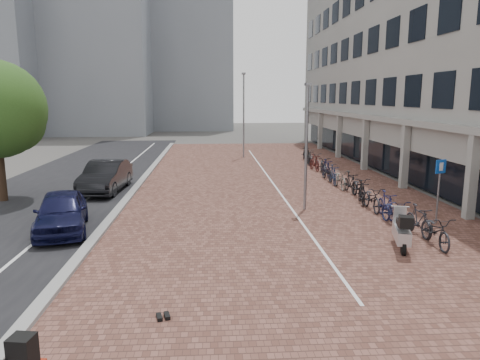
# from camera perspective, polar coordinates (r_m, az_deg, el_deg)

# --- Properties ---
(ground) EXTENTS (140.00, 140.00, 0.00)m
(ground) POSITION_cam_1_polar(r_m,az_deg,el_deg) (13.14, 1.75, -10.42)
(ground) COLOR #474442
(ground) RESTS_ON ground
(plaza_brick) EXTENTS (14.50, 42.00, 0.04)m
(plaza_brick) POSITION_cam_1_polar(r_m,az_deg,el_deg) (24.87, 3.69, -0.33)
(plaza_brick) COLOR brown
(plaza_brick) RESTS_ON ground
(street_asphalt) EXTENTS (8.00, 50.00, 0.03)m
(street_asphalt) POSITION_cam_1_polar(r_m,az_deg,el_deg) (25.87, -21.25, -0.62)
(street_asphalt) COLOR black
(street_asphalt) RESTS_ON ground
(curb) EXTENTS (0.35, 42.00, 0.14)m
(curb) POSITION_cam_1_polar(r_m,az_deg,el_deg) (24.96, -12.69, -0.39)
(curb) COLOR gray
(curb) RESTS_ON ground
(lane_line) EXTENTS (0.12, 44.00, 0.00)m
(lane_line) POSITION_cam_1_polar(r_m,az_deg,el_deg) (25.33, -16.94, -0.54)
(lane_line) COLOR white
(lane_line) RESTS_ON street_asphalt
(parking_line) EXTENTS (0.10, 30.00, 0.00)m
(parking_line) POSITION_cam_1_polar(r_m,az_deg,el_deg) (24.89, 4.15, -0.27)
(parking_line) COLOR white
(parking_line) RESTS_ON plaza_brick
(office_building) EXTENTS (8.40, 40.00, 15.00)m
(office_building) POSITION_cam_1_polar(r_m,az_deg,el_deg) (31.79, 23.76, 16.47)
(office_building) COLOR gray
(office_building) RESTS_ON ground
(bg_towers) EXTENTS (33.00, 23.00, 32.00)m
(bg_towers) POSITION_cam_1_polar(r_m,az_deg,el_deg) (63.22, -16.61, 18.58)
(bg_towers) COLOR gray
(bg_towers) RESTS_ON ground
(car_navy) EXTENTS (2.62, 4.47, 1.43)m
(car_navy) POSITION_cam_1_polar(r_m,az_deg,el_deg) (16.98, -21.89, -3.81)
(car_navy) COLOR black
(car_navy) RESTS_ON ground
(car_dark) EXTENTS (1.93, 4.83, 1.56)m
(car_dark) POSITION_cam_1_polar(r_m,az_deg,el_deg) (23.37, -16.82, 0.45)
(car_dark) COLOR black
(car_dark) RESTS_ON ground
(shoes) EXTENTS (0.45, 0.41, 0.10)m
(shoes) POSITION_cam_1_polar(r_m,az_deg,el_deg) (10.13, -9.82, -16.98)
(shoes) COLOR black
(shoes) RESTS_ON ground
(scooter_front) EXTENTS (1.06, 1.91, 1.25)m
(scooter_front) POSITION_cam_1_polar(r_m,az_deg,el_deg) (14.89, 19.99, -5.99)
(scooter_front) COLOR #BBBBC0
(scooter_front) RESTS_ON ground
(parking_sign) EXTENTS (0.48, 0.24, 2.45)m
(parking_sign) POSITION_cam_1_polar(r_m,az_deg,el_deg) (18.08, 24.17, -0.13)
(parking_sign) COLOR slate
(parking_sign) RESTS_ON ground
(lamp_near) EXTENTS (0.12, 0.12, 5.22)m
(lamp_near) POSITION_cam_1_polar(r_m,az_deg,el_deg) (18.61, 8.48, 3.98)
(lamp_near) COLOR slate
(lamp_near) RESTS_ON ground
(lamp_far) EXTENTS (0.12, 0.12, 6.46)m
(lamp_far) POSITION_cam_1_polar(r_m,az_deg,el_deg) (34.78, 0.47, 8.15)
(lamp_far) COLOR slate
(lamp_far) RESTS_ON ground
(bike_row) EXTENTS (1.35, 21.44, 1.05)m
(bike_row) POSITION_cam_1_polar(r_m,az_deg,el_deg) (24.23, 12.75, 0.37)
(bike_row) COLOR black
(bike_row) RESTS_ON ground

